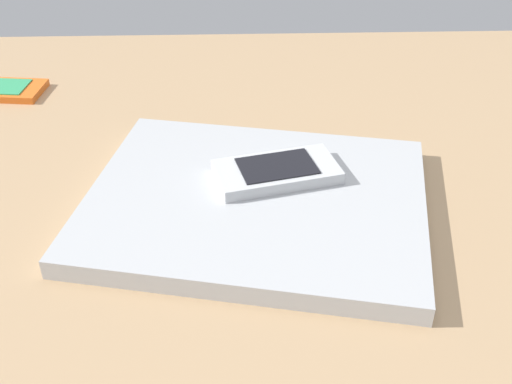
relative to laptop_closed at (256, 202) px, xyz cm
name	(u,v)px	position (x,y,z in cm)	size (l,w,h in cm)	color
desk_surface	(326,188)	(-7.33, -5.55, -2.41)	(120.00, 80.00, 3.00)	tan
laptop_closed	(256,202)	(0.00, 0.00, 0.00)	(30.29, 24.39, 1.81)	#B7BABC
cell_phone_on_laptop	(277,171)	(-2.04, -2.70, 1.53)	(12.42, 8.41, 1.31)	silver
cell_phone_on_desk	(2,90)	(30.73, -25.89, -0.45)	(10.51, 6.82, 0.98)	orange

